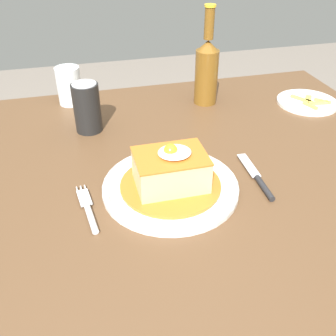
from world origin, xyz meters
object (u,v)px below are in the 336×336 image
(soda_can, at_px, (87,108))
(beer_bottle_amber, at_px, (207,69))
(knife, at_px, (260,181))
(side_plate_fries, at_px, (307,102))
(main_plate, at_px, (170,186))
(drinking_glass, at_px, (70,88))
(fork, at_px, (89,211))

(soda_can, relative_size, beer_bottle_amber, 0.47)
(knife, bearing_deg, side_plate_fries, 46.61)
(main_plate, height_order, knife, main_plate)
(beer_bottle_amber, relative_size, drinking_glass, 2.53)
(beer_bottle_amber, distance_m, drinking_glass, 0.39)
(soda_can, distance_m, beer_bottle_amber, 0.35)
(soda_can, xyz_separation_m, drinking_glass, (-0.04, 0.18, -0.02))
(side_plate_fries, bearing_deg, main_plate, -148.62)
(main_plate, xyz_separation_m, soda_can, (-0.13, 0.29, 0.05))
(fork, bearing_deg, drinking_glass, 90.85)
(drinking_glass, bearing_deg, main_plate, -69.89)
(fork, xyz_separation_m, knife, (0.35, 0.01, -0.00))
(fork, bearing_deg, side_plate_fries, 26.85)
(main_plate, height_order, fork, main_plate)
(main_plate, xyz_separation_m, side_plate_fries, (0.48, 0.29, -0.00))
(main_plate, height_order, drinking_glass, drinking_glass)
(main_plate, xyz_separation_m, beer_bottle_amber, (0.20, 0.38, 0.09))
(beer_bottle_amber, bearing_deg, knife, -92.82)
(soda_can, height_order, side_plate_fries, soda_can)
(fork, distance_m, beer_bottle_amber, 0.56)
(fork, relative_size, beer_bottle_amber, 0.53)
(soda_can, relative_size, side_plate_fries, 0.73)
(main_plate, distance_m, beer_bottle_amber, 0.44)
(fork, distance_m, knife, 0.35)
(knife, bearing_deg, fork, -178.50)
(main_plate, distance_m, drinking_glass, 0.50)
(soda_can, bearing_deg, fork, -95.11)
(main_plate, height_order, soda_can, soda_can)
(soda_can, height_order, drinking_glass, soda_can)
(drinking_glass, bearing_deg, soda_can, -78.24)
(knife, relative_size, beer_bottle_amber, 0.62)
(soda_can, xyz_separation_m, side_plate_fries, (0.62, 0.00, -0.06))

